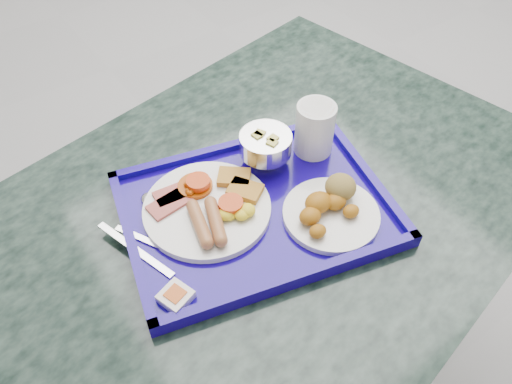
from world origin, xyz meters
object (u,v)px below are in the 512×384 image
Objects in this scene: fruit_bowl at (266,145)px; juice_cup at (315,127)px; table at (253,270)px; tray at (256,209)px; bread_plate at (331,207)px; main_plate at (210,206)px.

juice_cup is at bearing -14.72° from fruit_bowl.
fruit_bowl reaches higher than table.
table is at bearing 110.20° from tray.
juice_cup is at bearing 60.67° from bread_plate.
tray is 0.20m from juice_cup.
juice_cup reaches higher than table.
juice_cup is at bearing 18.08° from tray.
table is 0.20m from tray.
main_plate is (-0.07, 0.03, 0.22)m from table.
main_plate is (-0.07, 0.04, 0.02)m from tray.
bread_plate reaches higher than tray.
bread_plate is (0.10, -0.10, 0.22)m from table.
table is 7.81× the size of bread_plate.
main_plate is 0.21m from bread_plate.
fruit_bowl is (0.15, 0.04, 0.03)m from main_plate.
main_plate is at bearing -163.99° from fruit_bowl.
juice_cup is (0.25, 0.02, 0.04)m from main_plate.
main_plate reaches higher than tray.
fruit_bowl is at bearing 95.09° from bread_plate.
table is at bearing -25.85° from main_plate.
fruit_bowl is at bearing 41.96° from table.
juice_cup is (0.18, 0.05, 0.26)m from table.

